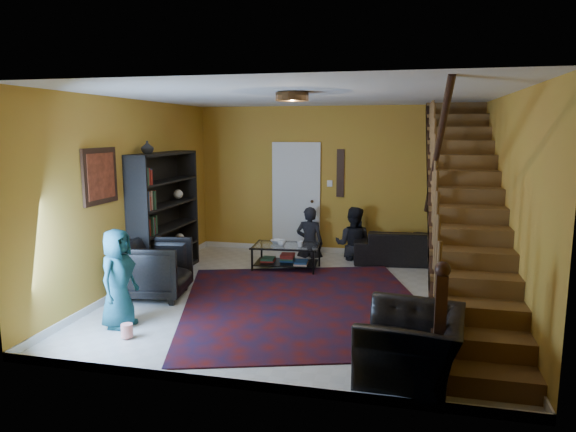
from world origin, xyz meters
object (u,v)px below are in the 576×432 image
armchair_left (155,269)px  armchair_right (411,348)px  sofa (411,246)px  bookshelf (166,217)px  coffee_table (286,255)px

armchair_left → armchair_right: (3.51, -1.77, -0.07)m
sofa → armchair_left: 4.51m
bookshelf → armchair_right: size_ratio=1.90×
sofa → armchair_right: 4.55m
armchair_left → armchair_right: armchair_left is taller
armchair_left → coffee_table: size_ratio=0.78×
armchair_left → armchair_right: 3.94m
armchair_right → coffee_table: 4.18m
armchair_left → coffee_table: 2.38m
armchair_right → sofa: bearing=-173.5°
bookshelf → armchair_left: bearing=-71.8°
armchair_left → bookshelf: bearing=9.4°
sofa → armchair_right: size_ratio=1.95×
bookshelf → sofa: bookshelf is taller
armchair_left → armchair_right: size_ratio=0.86×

